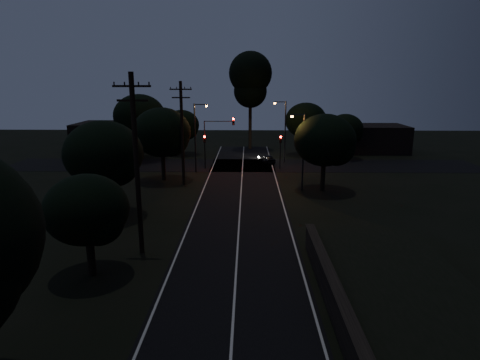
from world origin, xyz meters
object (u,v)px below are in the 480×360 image
object	(u,v)px
signal_mast	(218,133)
streetlight_a	(197,133)
tall_pine	(250,79)
streetlight_c	(302,147)
utility_pole_mid	(136,163)
signal_left	(205,146)
utility_pole_far	(182,132)
car	(267,159)
signal_right	(280,146)
streetlight_b	(284,127)

from	to	relation	value
signal_mast	streetlight_a	bearing A→B (deg)	-140.23
tall_pine	streetlight_a	world-z (taller)	tall_pine
tall_pine	signal_mast	size ratio (longest dim) A/B	2.39
signal_mast	streetlight_a	size ratio (longest dim) A/B	0.78
signal_mast	streetlight_c	distance (m)	13.28
utility_pole_mid	tall_pine	bearing A→B (deg)	80.07
signal_left	utility_pole_mid	bearing A→B (deg)	-93.21
utility_pole_far	car	world-z (taller)	utility_pole_far
utility_pole_mid	utility_pole_far	xyz separation A→B (m)	(0.00, 17.00, -0.25)
signal_right	streetlight_c	size ratio (longest dim) A/B	0.55
tall_pine	car	world-z (taller)	tall_pine
tall_pine	signal_right	world-z (taller)	tall_pine
utility_pole_far	signal_mast	size ratio (longest dim) A/B	1.68
signal_right	tall_pine	bearing A→B (deg)	103.49
streetlight_c	utility_pole_mid	bearing A→B (deg)	-128.26
utility_pole_mid	streetlight_b	xyz separation A→B (m)	(11.31, 29.00, -1.10)
utility_pole_mid	signal_mast	bearing A→B (deg)	82.96
signal_right	streetlight_b	distance (m)	4.45
utility_pole_mid	signal_left	world-z (taller)	utility_pole_mid
streetlight_a	streetlight_c	world-z (taller)	streetlight_a
utility_pole_far	streetlight_c	size ratio (longest dim) A/B	1.40
utility_pole_mid	utility_pole_far	bearing A→B (deg)	90.00
streetlight_c	utility_pole_far	bearing A→B (deg)	170.40
signal_mast	car	size ratio (longest dim) A/B	1.96
streetlight_a	utility_pole_mid	bearing A→B (deg)	-91.73
signal_right	streetlight_a	world-z (taller)	streetlight_a
utility_pole_mid	signal_mast	world-z (taller)	utility_pole_mid
utility_pole_mid	tall_pine	size ratio (longest dim) A/B	0.74
utility_pole_mid	streetlight_c	xyz separation A→B (m)	(11.83, 15.00, -1.39)
utility_pole_mid	signal_right	bearing A→B (deg)	67.01
utility_pole_far	streetlight_b	bearing A→B (deg)	46.70
signal_left	signal_mast	distance (m)	2.26
signal_left	streetlight_b	xyz separation A→B (m)	(9.91, 4.01, 1.80)
tall_pine	streetlight_a	distance (m)	19.15
utility_pole_far	streetlight_a	distance (m)	6.10
signal_left	utility_pole_far	bearing A→B (deg)	-99.94
utility_pole_far	car	xyz separation A→B (m)	(9.20, 11.65, -4.94)
utility_pole_mid	signal_right	world-z (taller)	utility_pole_mid
signal_mast	streetlight_a	world-z (taller)	streetlight_a
signal_left	signal_right	xyz separation A→B (m)	(9.20, 0.00, 0.00)
streetlight_a	streetlight_b	xyz separation A→B (m)	(10.61, 6.00, 0.00)
signal_left	streetlight_c	size ratio (longest dim) A/B	0.55
utility_pole_far	streetlight_c	bearing A→B (deg)	-9.60
tall_pine	streetlight_a	size ratio (longest dim) A/B	1.87
signal_right	streetlight_c	world-z (taller)	streetlight_c
signal_left	signal_right	bearing A→B (deg)	0.00
signal_mast	car	xyz separation A→B (m)	(6.11, 3.66, -3.80)
car	streetlight_b	bearing A→B (deg)	168.95
signal_left	streetlight_b	size ratio (longest dim) A/B	0.51
utility_pole_far	tall_pine	bearing A→B (deg)	73.07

